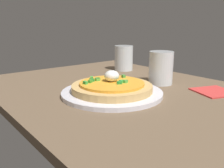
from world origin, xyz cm
name	(u,v)px	position (x,y,z in cm)	size (l,w,h in cm)	color
dining_table	(130,95)	(0.00, 0.00, 1.11)	(98.22, 67.60, 2.21)	brown
plate	(112,93)	(-0.62, -6.41, 2.79)	(28.45, 28.45, 1.16)	white
pizza	(112,86)	(-0.68, -6.39, 4.69)	(22.69, 22.69, 5.70)	tan
cup_near	(124,59)	(-25.86, 20.20, 6.81)	(7.72, 7.72, 10.30)	silver
cup_far	(161,70)	(-0.52, 14.16, 6.93)	(7.87, 7.87, 10.75)	silver
napkin	(214,92)	(16.22, 18.61, 2.41)	(10.58, 10.58, 0.40)	#D73937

